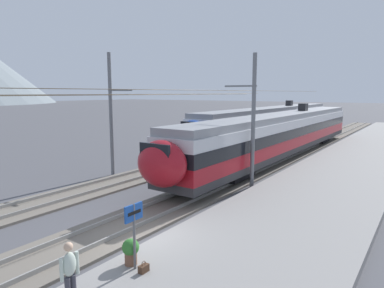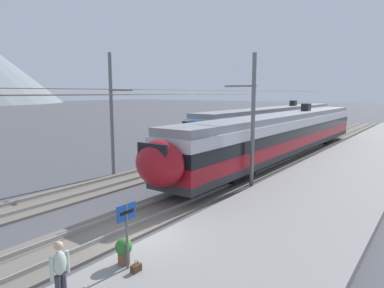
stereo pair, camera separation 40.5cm
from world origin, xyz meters
The scene contains 12 objects.
ground_plane centered at (0.00, 0.00, 0.00)m, with size 400.00×400.00×0.00m, color #4C4C51.
platform_slab centered at (0.00, -3.97, 0.18)m, with size 120.00×6.58×0.35m, color gray.
track_near centered at (0.00, 1.57, 0.07)m, with size 120.00×3.00×0.28m.
track_far centered at (0.00, 7.08, 0.07)m, with size 120.00×3.00×0.28m.
train_near_platform centered at (19.07, 1.57, 2.23)m, with size 33.20×2.90×4.27m.
train_far_track centered at (30.64, 7.08, 2.23)m, with size 35.17×3.03×4.27m.
catenary_mast_mid centered at (9.41, -0.07, 4.07)m, with size 38.52×2.06×7.81m.
catenary_mast_far_side centered at (6.77, 8.81, 4.22)m, with size 38.52×2.15×8.18m.
platform_sign centered at (-1.97, -1.71, 1.83)m, with size 0.70×0.08×2.01m.
passenger_walking centered at (-4.23, -1.76, 1.30)m, with size 0.53×0.22×1.69m.
handbag_near_sign centered at (-1.98, -2.06, 0.47)m, with size 0.32×0.18×0.35m.
potted_plant_platform_edge centered at (-1.86, -1.42, 0.83)m, with size 0.53×0.53×0.82m.
Camera 1 is at (-8.86, -8.61, 5.59)m, focal length 32.02 mm.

